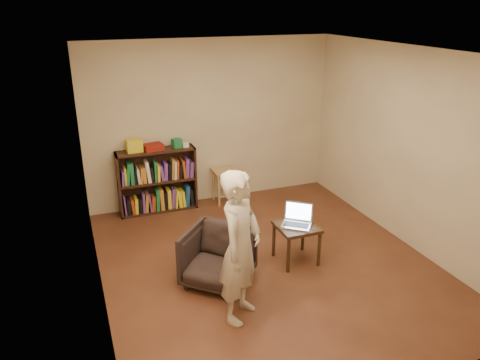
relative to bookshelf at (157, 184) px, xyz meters
name	(u,v)px	position (x,y,z in m)	size (l,w,h in m)	color
floor	(267,263)	(0.95, -2.09, -0.44)	(4.50, 4.50, 0.00)	#472317
ceiling	(272,52)	(0.95, -2.09, 2.16)	(4.50, 4.50, 0.00)	white
wall_back	(211,122)	(0.95, 0.16, 0.86)	(4.00, 4.00, 0.00)	beige
wall_left	(91,190)	(-1.05, -2.09, 0.86)	(4.50, 4.50, 0.00)	beige
wall_right	(409,149)	(2.95, -2.09, 0.86)	(4.50, 4.50, 0.00)	beige
bookshelf	(157,184)	(0.00, 0.00, 0.00)	(1.20, 0.30, 1.00)	black
box_yellow	(134,146)	(-0.30, 0.00, 0.65)	(0.23, 0.17, 0.19)	yellow
red_cloth	(153,147)	(-0.03, -0.02, 0.61)	(0.28, 0.21, 0.09)	maroon
box_green	(177,143)	(0.34, -0.01, 0.63)	(0.13, 0.13, 0.13)	#1D6D3B
box_white	(186,145)	(0.47, -0.04, 0.60)	(0.09, 0.09, 0.07)	silver
stool	(225,176)	(1.09, -0.06, 0.01)	(0.39, 0.39, 0.56)	#A3804F
armchair	(218,257)	(0.25, -2.27, -0.10)	(0.72, 0.74, 0.67)	black
side_table	(297,231)	(1.32, -2.16, -0.02)	(0.49, 0.49, 0.50)	black
laptop	(297,220)	(1.33, -2.13, 0.12)	(0.45, 0.44, 0.27)	#B3B3B8
person	(240,247)	(0.27, -2.94, 0.38)	(0.59, 0.39, 1.63)	beige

